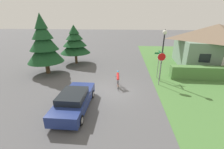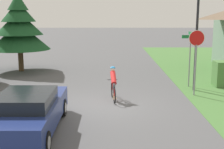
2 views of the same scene
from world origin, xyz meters
TOP-DOWN VIEW (x-y plane):
  - ground_plane at (0.00, 0.00)m, footprint 140.00×140.00m
  - cottage_house at (11.80, 8.13)m, footprint 8.95×8.21m
  - sedan_left_lane at (-2.21, -2.90)m, footprint 1.90×4.65m
  - cyclist at (0.47, 0.82)m, footprint 0.44×1.71m
  - stop_sign at (4.17, 1.62)m, footprint 0.71×0.07m
  - street_lamp at (4.42, 2.60)m, footprint 0.39×0.39m
  - street_name_sign at (4.34, 3.33)m, footprint 0.90×0.90m
  - conifer_tall_near at (-7.45, 3.73)m, footprint 3.73×3.73m
  - conifer_tall_far at (-5.52, 7.80)m, footprint 3.88×3.88m

SIDE VIEW (x-z plane):
  - ground_plane at x=0.00m, z-range 0.00..0.00m
  - sedan_left_lane at x=-2.21m, z-range -0.01..1.33m
  - cyclist at x=0.47m, z-range -0.03..1.43m
  - street_name_sign at x=4.34m, z-range 0.53..3.33m
  - stop_sign at x=4.17m, z-range 0.61..3.58m
  - cottage_house at x=11.80m, z-range 0.06..5.24m
  - conifer_tall_far at x=-5.52m, z-range 0.30..5.29m
  - conifer_tall_near at x=-7.45m, z-range 0.08..6.36m
  - street_lamp at x=4.42m, z-range 1.05..5.92m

